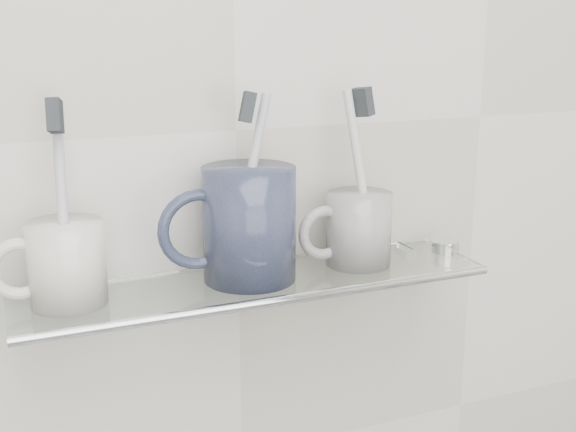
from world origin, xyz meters
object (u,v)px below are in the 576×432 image
mug_left (67,263)px  mug_center (249,224)px  shelf_glass (257,283)px  mug_right (359,229)px

mug_left → mug_center: bearing=-7.8°
shelf_glass → mug_center: (-0.01, 0.00, 0.06)m
shelf_glass → mug_center: mug_center is taller
mug_center → mug_right: mug_center is taller
mug_left → mug_right: 0.31m
mug_center → mug_right: (0.13, 0.00, -0.02)m
shelf_glass → mug_center: size_ratio=4.16×
mug_left → mug_right: bearing=-7.8°
shelf_glass → mug_left: size_ratio=6.14×
mug_left → mug_center: mug_center is taller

